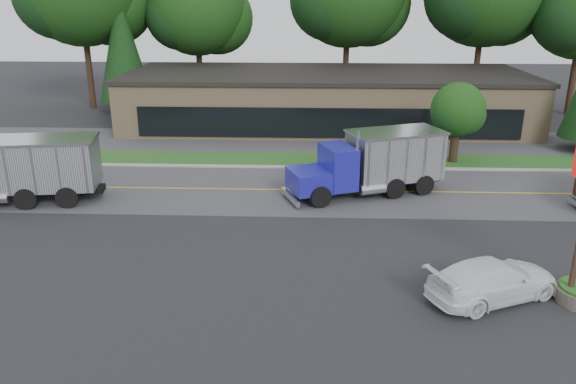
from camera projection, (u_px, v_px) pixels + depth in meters
The scene contains 13 objects.
ground at pixel (290, 264), 22.66m from camera, with size 140.00×140.00×0.00m, color #2D2D32.
road at pixel (296, 190), 31.13m from camera, with size 60.00×8.00×0.02m, color #58585D.
center_line at pixel (296, 190), 31.13m from camera, with size 60.00×0.12×0.01m, color gold.
curb at pixel (298, 168), 35.09m from camera, with size 60.00×0.30×0.12m, color #9E9E99.
grass_verge at pixel (299, 160), 36.78m from camera, with size 60.00×3.40×0.03m, color #275A1E.
far_parking at pixel (300, 141), 41.49m from camera, with size 60.00×7.00×0.02m, color #58585D.
strip_mall at pixel (326, 100), 46.40m from camera, with size 32.00×12.00×4.00m, color tan.
tree_far_b at pixel (198, 10), 52.23m from camera, with size 9.69×9.12×13.82m.
evergreen_left at pixel (122, 46), 49.57m from camera, with size 4.73×4.73×10.74m.
tree_verge at pixel (458, 112), 35.34m from camera, with size 3.60×3.39×5.13m.
dump_truck_red at pixel (15, 169), 28.78m from camera, with size 9.88×3.98×3.36m.
dump_truck_blue at pixel (375, 161), 30.13m from camera, with size 8.72×5.31×3.36m.
rally_car at pixel (493, 280), 19.89m from camera, with size 2.04×5.02×1.46m, color white.
Camera 1 is at (0.78, -20.37, 10.30)m, focal length 35.00 mm.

